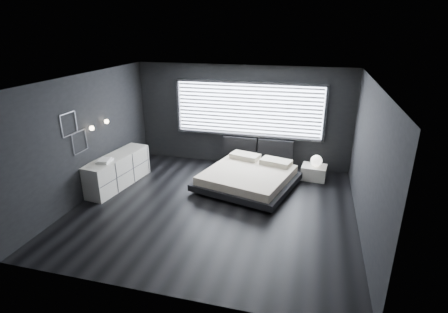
# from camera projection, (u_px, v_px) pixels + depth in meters

# --- Properties ---
(room) EXTENTS (6.04, 6.00, 2.80)m
(room) POSITION_uv_depth(u_px,v_px,m) (214.00, 148.00, 7.21)
(room) COLOR black
(room) RESTS_ON ground
(window) EXTENTS (4.14, 0.09, 1.52)m
(window) POSITION_uv_depth(u_px,v_px,m) (248.00, 110.00, 9.53)
(window) COLOR white
(window) RESTS_ON ground
(headboard) EXTENTS (1.96, 0.16, 0.52)m
(headboard) POSITION_uv_depth(u_px,v_px,m) (257.00, 147.00, 9.78)
(headboard) COLOR black
(headboard) RESTS_ON ground
(sconce_near) EXTENTS (0.18, 0.11, 0.11)m
(sconce_near) POSITION_uv_depth(u_px,v_px,m) (92.00, 128.00, 7.87)
(sconce_near) COLOR silver
(sconce_near) RESTS_ON ground
(sconce_far) EXTENTS (0.18, 0.11, 0.11)m
(sconce_far) POSITION_uv_depth(u_px,v_px,m) (106.00, 121.00, 8.42)
(sconce_far) COLOR silver
(sconce_far) RESTS_ON ground
(wall_art_upper) EXTENTS (0.01, 0.48, 0.48)m
(wall_art_upper) POSITION_uv_depth(u_px,v_px,m) (69.00, 124.00, 7.26)
(wall_art_upper) COLOR #47474C
(wall_art_upper) RESTS_ON ground
(wall_art_lower) EXTENTS (0.01, 0.48, 0.48)m
(wall_art_lower) POSITION_uv_depth(u_px,v_px,m) (80.00, 142.00, 7.66)
(wall_art_lower) COLOR #47474C
(wall_art_lower) RESTS_ON ground
(bed) EXTENTS (2.60, 2.53, 0.56)m
(bed) POSITION_uv_depth(u_px,v_px,m) (248.00, 177.00, 8.63)
(bed) COLOR black
(bed) RESTS_ON ground
(nightstand) EXTENTS (0.66, 0.57, 0.36)m
(nightstand) POSITION_uv_depth(u_px,v_px,m) (314.00, 172.00, 9.11)
(nightstand) COLOR silver
(nightstand) RESTS_ON ground
(orb_lamp) EXTENTS (0.29, 0.29, 0.29)m
(orb_lamp) POSITION_uv_depth(u_px,v_px,m) (316.00, 161.00, 8.99)
(orb_lamp) COLOR white
(orb_lamp) RESTS_ON nightstand
(dresser) EXTENTS (0.80, 2.02, 0.79)m
(dresser) POSITION_uv_depth(u_px,v_px,m) (118.00, 171.00, 8.67)
(dresser) COLOR silver
(dresser) RESTS_ON ground
(book_stack) EXTENTS (0.31, 0.40, 0.08)m
(book_stack) POSITION_uv_depth(u_px,v_px,m) (105.00, 161.00, 8.12)
(book_stack) COLOR white
(book_stack) RESTS_ON dresser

